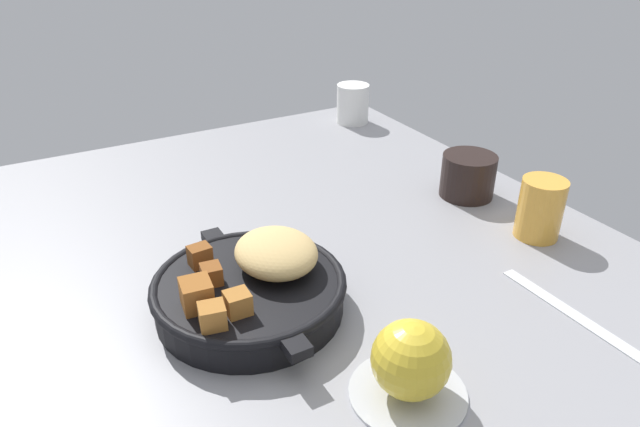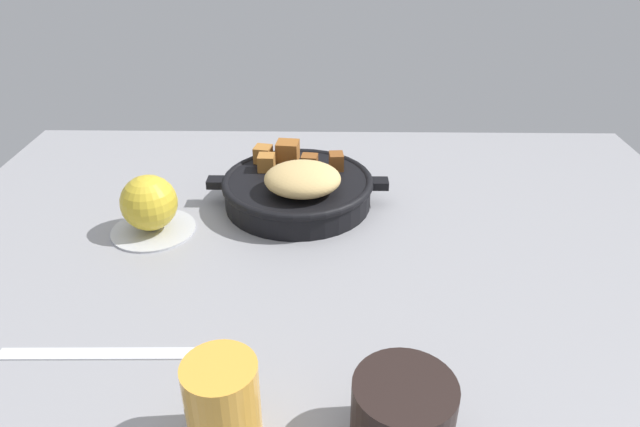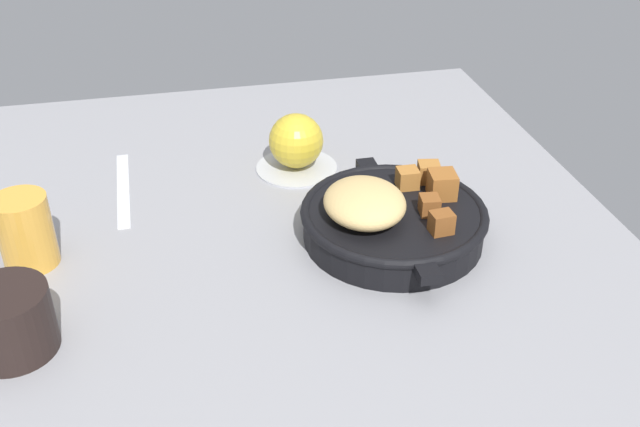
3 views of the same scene
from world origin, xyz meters
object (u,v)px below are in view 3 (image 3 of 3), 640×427
Objects in this scene: red_apple at (296,141)px; butter_knife at (123,188)px; coffee_mug_dark at (9,321)px; juice_glass_amber at (25,231)px; cast_iron_skillet at (391,217)px.

butter_knife is (-0.74, 23.81, -4.20)cm from red_apple.
red_apple is 45.34cm from coffee_mug_dark.
juice_glass_amber is (-14.79, 9.99, 4.12)cm from butter_knife.
red_apple reaches higher than coffee_mug_dark.
butter_knife is 2.32× the size of coffee_mug_dark.
juice_glass_amber reaches higher than cast_iron_skillet.
butter_knife is (18.82, 31.48, -2.82)cm from cast_iron_skillet.
red_apple is 0.89× the size of coffee_mug_dark.
red_apple is at bearing -48.33° from coffee_mug_dark.
coffee_mug_dark is (-30.14, 33.86, -0.95)cm from red_apple.
cast_iron_skillet is 3.51× the size of red_apple.
red_apple is 37.20cm from juice_glass_amber.
juice_glass_amber is at bearing 144.86° from butter_knife.
juice_glass_amber reaches higher than butter_knife.
juice_glass_amber is (4.04, 41.46, 1.30)cm from cast_iron_skillet.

